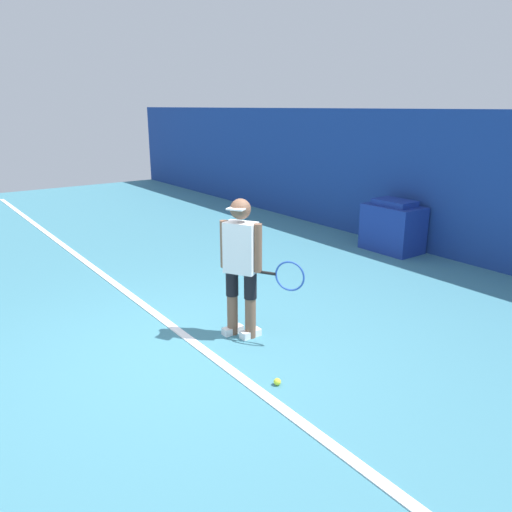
% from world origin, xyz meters
% --- Properties ---
extents(ground_plane, '(24.00, 24.00, 0.00)m').
position_xyz_m(ground_plane, '(0.00, 0.00, 0.00)').
color(ground_plane, teal).
extents(back_wall, '(24.00, 0.10, 2.41)m').
position_xyz_m(back_wall, '(0.00, 5.23, 1.21)').
color(back_wall, navy).
rests_on(back_wall, ground_plane).
extents(court_baseline, '(21.60, 0.10, 0.01)m').
position_xyz_m(court_baseline, '(0.00, 0.21, 0.01)').
color(court_baseline, white).
rests_on(court_baseline, ground_plane).
extents(tennis_player, '(0.85, 0.55, 1.54)m').
position_xyz_m(tennis_player, '(0.00, 0.75, 0.85)').
color(tennis_player, brown).
rests_on(tennis_player, ground_plane).
extents(tennis_ball, '(0.07, 0.07, 0.07)m').
position_xyz_m(tennis_ball, '(1.04, 0.41, 0.03)').
color(tennis_ball, '#D1E533').
rests_on(tennis_ball, ground_plane).
extents(covered_chair, '(0.98, 0.64, 0.91)m').
position_xyz_m(covered_chair, '(-1.25, 4.81, 0.43)').
color(covered_chair, navy).
rests_on(covered_chair, ground_plane).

